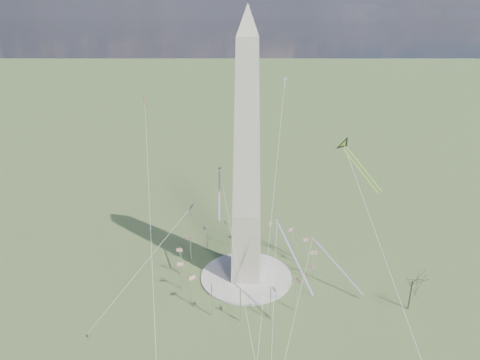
# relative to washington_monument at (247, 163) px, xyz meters

# --- Properties ---
(ground) EXTENTS (2000.00, 2000.00, 0.00)m
(ground) POSITION_rel_washington_monument_xyz_m (0.00, 0.00, -47.95)
(ground) COLOR #476030
(ground) RESTS_ON ground
(plaza) EXTENTS (36.00, 36.00, 0.80)m
(plaza) POSITION_rel_washington_monument_xyz_m (0.00, 0.00, -47.55)
(plaza) COLOR beige
(plaza) RESTS_ON ground
(washington_monument) EXTENTS (15.56, 15.56, 100.00)m
(washington_monument) POSITION_rel_washington_monument_xyz_m (0.00, 0.00, 0.00)
(washington_monument) COLOR #B4A597
(washington_monument) RESTS_ON plaza
(flagpole_ring) EXTENTS (54.40, 54.40, 13.00)m
(flagpole_ring) POSITION_rel_washington_monument_xyz_m (-0.00, -0.00, -40.68)
(flagpole_ring) COLOR white
(flagpole_ring) RESTS_ON ground
(tree_near) EXTENTS (9.86, 9.86, 17.25)m
(tree_near) POSITION_rel_washington_monument_xyz_m (58.63, -14.12, -35.65)
(tree_near) COLOR #4A3D2D
(tree_near) RESTS_ON ground
(person_west) EXTENTS (0.74, 0.58, 1.50)m
(person_west) POSITION_rel_washington_monument_xyz_m (-48.45, -38.25, -47.20)
(person_west) COLOR gray
(person_west) RESTS_ON ground
(kite_delta_black) EXTENTS (16.76, 18.07, 16.56)m
(kite_delta_black) POSITION_rel_washington_monument_xyz_m (35.63, 9.76, 4.07)
(kite_delta_black) COLOR black
(kite_delta_black) RESTS_ON ground
(kite_diamond_purple) EXTENTS (1.91, 3.06, 9.63)m
(kite_diamond_purple) POSITION_rel_washington_monument_xyz_m (-22.78, 8.88, -23.25)
(kite_diamond_purple) COLOR navy
(kite_diamond_purple) RESTS_ON ground
(kite_streamer_left) EXTENTS (13.18, 21.64, 16.57)m
(kite_streamer_left) POSITION_rel_washington_monument_xyz_m (15.28, -19.02, -21.13)
(kite_streamer_left) COLOR #ED4325
(kite_streamer_left) RESTS_ON ground
(kite_streamer_mid) EXTENTS (3.51, 19.53, 13.42)m
(kite_streamer_mid) POSITION_rel_washington_monument_xyz_m (-10.11, 0.54, -9.72)
(kite_streamer_mid) COLOR #ED4325
(kite_streamer_mid) RESTS_ON ground
(kite_streamer_right) EXTENTS (19.32, 16.16, 16.36)m
(kite_streamer_right) POSITION_rel_washington_monument_xyz_m (31.64, -0.77, -35.89)
(kite_streamer_right) COLOR #ED4325
(kite_streamer_right) RESTS_ON ground
(kite_small_red) EXTENTS (1.25, 1.96, 4.36)m
(kite_small_red) POSITION_rel_washington_monument_xyz_m (-44.79, 29.50, 16.63)
(kite_small_red) COLOR red
(kite_small_red) RESTS_ON ground
(kite_small_white) EXTENTS (1.63, 1.54, 4.56)m
(kite_small_white) POSITION_rel_washington_monument_xyz_m (13.05, 44.15, 22.89)
(kite_small_white) COLOR white
(kite_small_white) RESTS_ON ground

